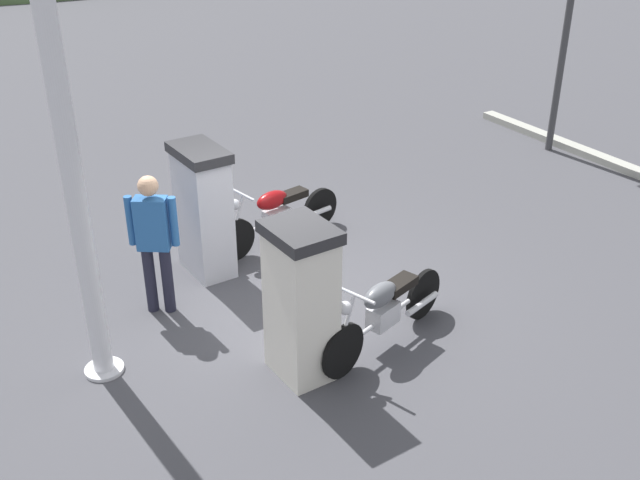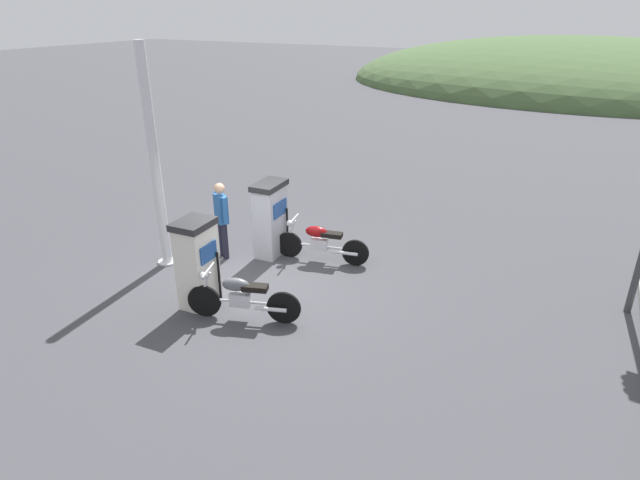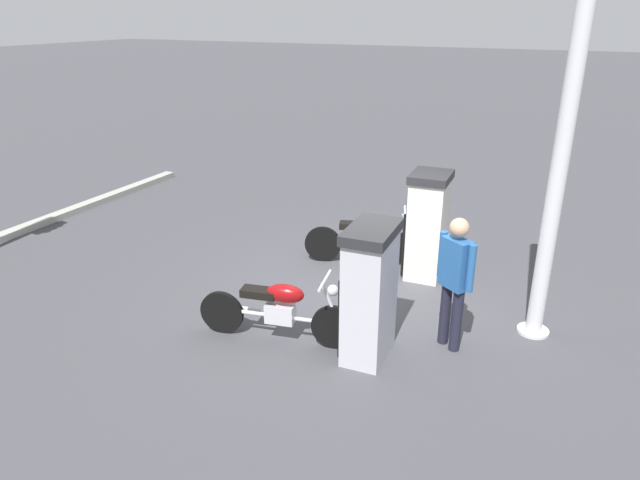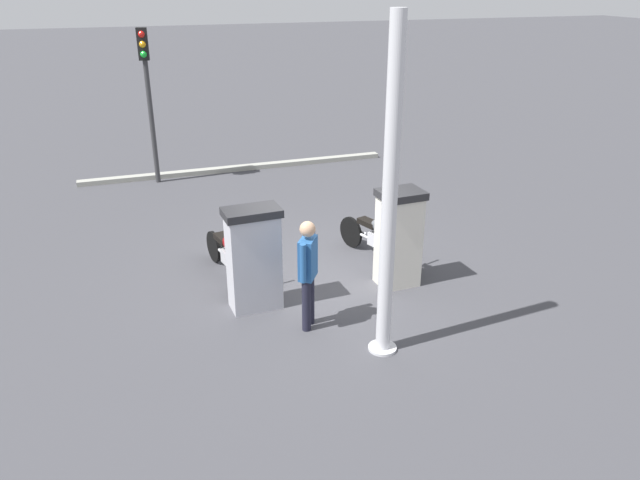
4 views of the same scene
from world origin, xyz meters
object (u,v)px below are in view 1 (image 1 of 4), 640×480
(fuel_pump_far, at_px, (204,210))
(roadside_traffic_light, at_px, (567,3))
(attendant_person, at_px, (154,236))
(canopy_support_pole, at_px, (72,176))
(motorcycle_near_pump, at_px, (384,309))
(motorcycle_far_pump, at_px, (278,213))
(fuel_pump_near, at_px, (301,301))

(fuel_pump_far, distance_m, roadside_traffic_light, 7.17)
(attendant_person, distance_m, canopy_support_pole, 1.70)
(motorcycle_near_pump, bearing_deg, fuel_pump_far, 111.01)
(motorcycle_far_pump, bearing_deg, roadside_traffic_light, 7.09)
(motorcycle_near_pump, bearing_deg, canopy_support_pole, 157.88)
(fuel_pump_near, relative_size, motorcycle_far_pump, 0.82)
(attendant_person, bearing_deg, canopy_support_pole, -138.86)
(fuel_pump_near, relative_size, fuel_pump_far, 1.01)
(roadside_traffic_light, bearing_deg, attendant_person, -168.99)
(motorcycle_far_pump, distance_m, roadside_traffic_light, 6.21)
(fuel_pump_far, height_order, canopy_support_pole, canopy_support_pole)
(motorcycle_far_pump, xyz_separation_m, attendant_person, (-1.95, -0.79, 0.52))
(fuel_pump_near, height_order, roadside_traffic_light, roadside_traffic_light)
(motorcycle_near_pump, relative_size, canopy_support_pole, 0.43)
(fuel_pump_near, bearing_deg, attendant_person, 114.58)
(fuel_pump_far, relative_size, canopy_support_pole, 0.37)
(fuel_pump_far, relative_size, attendant_person, 0.98)
(motorcycle_near_pump, bearing_deg, attendant_person, 133.46)
(fuel_pump_far, xyz_separation_m, attendant_person, (-0.84, -0.61, 0.13))
(fuel_pump_far, bearing_deg, roadside_traffic_light, 7.44)
(roadside_traffic_light, height_order, canopy_support_pole, canopy_support_pole)
(attendant_person, distance_m, roadside_traffic_light, 8.05)
(motorcycle_far_pump, height_order, canopy_support_pole, canopy_support_pole)
(roadside_traffic_light, xyz_separation_m, canopy_support_pole, (-8.66, -2.31, -0.38))
(motorcycle_far_pump, bearing_deg, attendant_person, -158.02)
(fuel_pump_far, height_order, motorcycle_far_pump, fuel_pump_far)
(motorcycle_near_pump, xyz_separation_m, roadside_traffic_light, (5.94, 3.41, 2.08))
(motorcycle_near_pump, xyz_separation_m, motorcycle_far_pump, (0.15, 2.69, -0.02))
(attendant_person, height_order, canopy_support_pole, canopy_support_pole)
(fuel_pump_near, xyz_separation_m, fuel_pump_far, (-0.00, 2.44, -0.00))
(fuel_pump_far, relative_size, motorcycle_far_pump, 0.82)
(roadside_traffic_light, distance_m, canopy_support_pole, 8.97)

